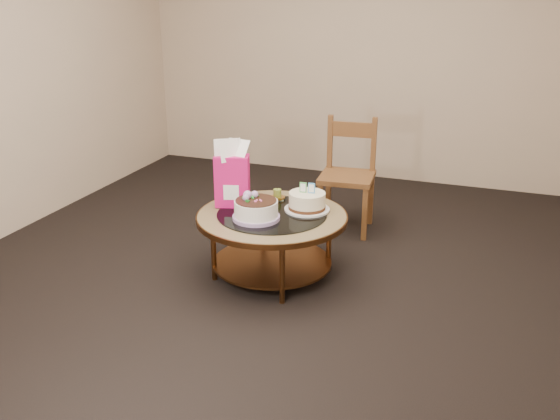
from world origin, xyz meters
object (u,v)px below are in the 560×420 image
(gift_bag, at_px, (232,174))
(decorated_cake, at_px, (256,210))
(dining_chair, at_px, (348,175))
(coffee_table, at_px, (272,225))
(cream_cake, at_px, (307,202))

(gift_bag, bearing_deg, decorated_cake, -53.04)
(decorated_cake, xyz_separation_m, gift_bag, (-0.25, 0.18, 0.17))
(dining_chair, bearing_deg, gift_bag, -125.33)
(coffee_table, xyz_separation_m, dining_chair, (0.26, 1.03, 0.08))
(coffee_table, bearing_deg, decorated_cake, -115.27)
(coffee_table, distance_m, gift_bag, 0.44)
(gift_bag, distance_m, dining_chair, 1.15)
(decorated_cake, xyz_separation_m, cream_cake, (0.26, 0.27, 0.00))
(cream_cake, relative_size, dining_chair, 0.34)
(decorated_cake, bearing_deg, dining_chair, 74.61)
(cream_cake, bearing_deg, coffee_table, -150.42)
(dining_chair, bearing_deg, decorated_cake, -110.44)
(decorated_cake, xyz_separation_m, dining_chair, (0.32, 1.16, -0.06))
(dining_chair, bearing_deg, coffee_table, -109.10)
(coffee_table, relative_size, gift_bag, 2.20)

